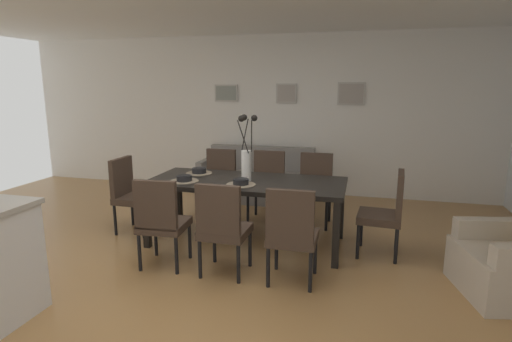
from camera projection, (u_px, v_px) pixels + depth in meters
name	position (u px, v px, depth m)	size (l,w,h in m)	color
ground_plane	(202.00, 269.00, 4.08)	(9.00, 9.00, 0.00)	#A87A47
back_wall_panel	(273.00, 115.00, 6.89)	(9.00, 0.10, 2.60)	silver
dining_table	(246.00, 186.00, 4.64)	(2.20, 0.96, 0.74)	black
dining_chair_near_left	(161.00, 219.00, 4.02)	(0.47, 0.47, 0.92)	#3D2D23
dining_chair_near_right	(218.00, 180.00, 5.67)	(0.46, 0.46, 0.92)	#3D2D23
dining_chair_far_left	(223.00, 225.00, 3.84)	(0.45, 0.45, 0.92)	#3D2D23
dining_chair_far_right	(267.00, 182.00, 5.53)	(0.45, 0.45, 0.92)	#3D2D23
dining_chair_mid_left	(292.00, 231.00, 3.68)	(0.44, 0.44, 0.92)	#3D2D23
dining_chair_mid_right	(315.00, 185.00, 5.35)	(0.45, 0.45, 0.92)	#3D2D23
dining_chair_head_west	(130.00, 191.00, 5.06)	(0.44, 0.44, 0.92)	#3D2D23
dining_chair_head_east	(387.00, 210.00, 4.31)	(0.47, 0.47, 0.92)	#3D2D23
centerpiece_vase	(246.00, 156.00, 4.57)	(0.21, 0.23, 0.73)	white
placemat_near_left	(184.00, 181.00, 4.58)	(0.32, 0.32, 0.01)	#7F705B
bowl_near_left	(184.00, 178.00, 4.58)	(0.17, 0.17, 0.07)	black
placemat_near_right	(199.00, 173.00, 4.99)	(0.32, 0.32, 0.01)	#7F705B
bowl_near_right	(199.00, 170.00, 4.98)	(0.17, 0.17, 0.07)	black
placemat_far_left	(241.00, 185.00, 4.42)	(0.32, 0.32, 0.01)	#7F705B
bowl_far_left	(241.00, 181.00, 4.41)	(0.17, 0.17, 0.07)	black
sofa	(258.00, 181.00, 6.61)	(1.74, 0.84, 0.80)	gray
framed_picture_left	(226.00, 93.00, 6.95)	(0.41, 0.03, 0.28)	#B2ADA3
framed_picture_center	(286.00, 93.00, 6.69)	(0.34, 0.03, 0.32)	#B2ADA3
framed_picture_right	(351.00, 94.00, 6.44)	(0.42, 0.03, 0.35)	#B2ADA3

